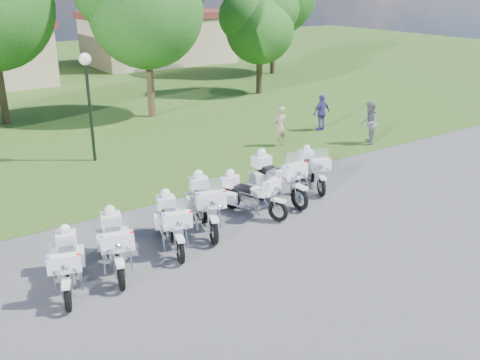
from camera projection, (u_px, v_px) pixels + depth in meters
ground at (278, 220)px, 15.33m from camera, size 100.00×100.00×0.00m
grass_lawn at (33, 81)px, 36.24m from camera, size 100.00×48.00×0.01m
motorcycle_0 at (67, 262)px, 11.75m from camera, size 1.17×2.16×1.50m
motorcycle_1 at (115, 243)px, 12.54m from camera, size 1.20×2.34×1.61m
motorcycle_2 at (172, 222)px, 13.64m from camera, size 1.18×2.29×1.58m
motorcycle_3 at (205, 203)px, 14.65m from camera, size 1.35×2.47×1.72m
motorcycle_4 at (250, 193)px, 15.52m from camera, size 1.26×2.16×1.52m
motorcycle_5 at (277, 176)px, 16.57m from camera, size 0.86×2.62×1.76m
motorcycle_6 at (313, 168)px, 17.65m from camera, size 1.27×2.09×1.49m
lamp_post at (87, 80)px, 19.28m from camera, size 0.44×0.44×4.03m
tree_3 at (259, 23)px, 30.93m from camera, size 4.67×3.99×6.23m
building_east at (158, 37)px, 43.63m from camera, size 11.44×7.28×4.10m
bystander_a at (280, 126)px, 21.85m from camera, size 0.62×0.42×1.66m
bystander_b at (369, 123)px, 22.09m from camera, size 1.10×1.08×1.79m
bystander_c at (322, 113)px, 24.16m from camera, size 0.98×0.45×1.64m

